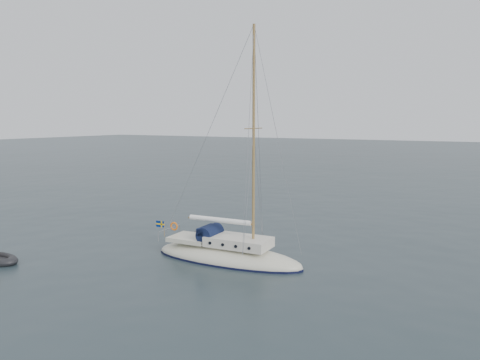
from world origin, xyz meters
The scene contains 3 objects.
ground centered at (0.00, 0.00, 0.00)m, with size 300.00×300.00×0.00m, color black.
sailboat centered at (1.04, -1.94, 0.94)m, with size 8.70×2.61×12.39m.
dinghy centered at (-2.14, 1.56, 0.19)m, with size 2.98×1.35×0.43m.
Camera 1 is at (13.14, -22.31, 7.31)m, focal length 35.00 mm.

